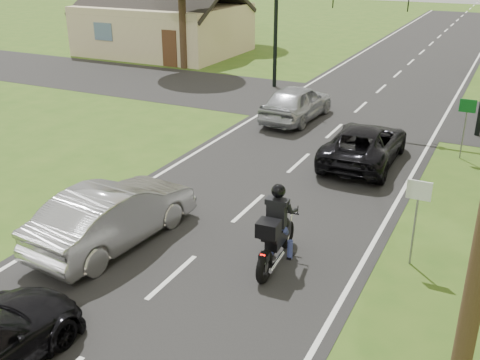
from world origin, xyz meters
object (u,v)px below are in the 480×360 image
at_px(silver_suv, 297,102).
at_px(sign_white, 418,202).
at_px(silver_sedan, 114,214).
at_px(traffic_signal, 442,25).
at_px(dark_suv, 364,144).
at_px(motorcycle_rider, 276,234).
at_px(sign_green, 466,114).

distance_m(silver_suv, sign_white, 11.86).
xyz_separation_m(silver_sedan, traffic_signal, (5.48, 13.26, 3.35)).
height_order(dark_suv, traffic_signal, traffic_signal).
bearing_deg(sign_white, silver_sedan, -161.85).
height_order(motorcycle_rider, sign_white, sign_white).
xyz_separation_m(silver_sedan, sign_green, (7.04, 10.24, 0.81)).
bearing_deg(silver_suv, sign_white, 126.95).
distance_m(motorcycle_rider, sign_green, 9.95).
distance_m(dark_suv, silver_suv, 5.40).
distance_m(dark_suv, sign_white, 6.73).
relative_size(motorcycle_rider, sign_green, 1.12).
bearing_deg(silver_suv, traffic_signal, -164.19).
xyz_separation_m(silver_suv, sign_green, (6.85, -1.79, 0.82)).
distance_m(dark_suv, silver_sedan, 9.27).
bearing_deg(sign_white, motorcycle_rider, -152.91).
bearing_deg(sign_green, dark_suv, -146.76).
bearing_deg(dark_suv, silver_suv, -44.49).
relative_size(sign_white, sign_green, 1.00).
relative_size(motorcycle_rider, silver_sedan, 0.51).
relative_size(motorcycle_rider, dark_suv, 0.50).
height_order(dark_suv, sign_green, sign_green).
bearing_deg(silver_sedan, motorcycle_rider, -163.46).
bearing_deg(dark_suv, sign_white, 113.33).
relative_size(dark_suv, sign_white, 2.26).
bearing_deg(motorcycle_rider, sign_green, 68.49).
relative_size(silver_suv, traffic_signal, 0.70).
height_order(sign_white, sign_green, same).
bearing_deg(traffic_signal, dark_suv, -105.57).
height_order(motorcycle_rider, silver_suv, motorcycle_rider).
bearing_deg(sign_white, sign_green, 88.57).
bearing_deg(silver_sedan, silver_suv, -85.59).
distance_m(sign_white, sign_green, 8.00).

